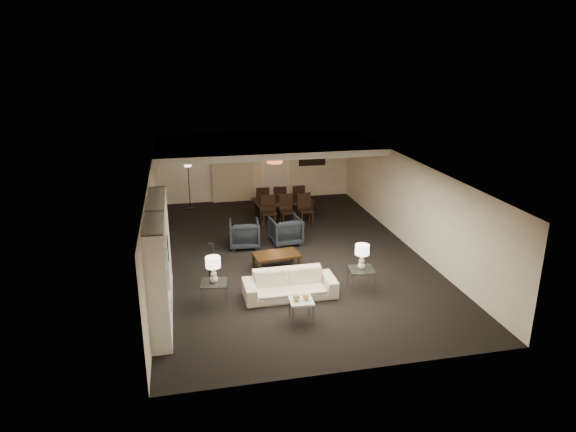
# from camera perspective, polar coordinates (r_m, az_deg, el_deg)

# --- Properties ---
(floor) EXTENTS (11.00, 11.00, 0.00)m
(floor) POSITION_cam_1_polar(r_m,az_deg,el_deg) (14.19, 0.00, -4.22)
(floor) COLOR black
(floor) RESTS_ON ground
(ceiling) EXTENTS (7.00, 11.00, 0.02)m
(ceiling) POSITION_cam_1_polar(r_m,az_deg,el_deg) (13.43, 0.00, 5.68)
(ceiling) COLOR silver
(ceiling) RESTS_ON ground
(wall_back) EXTENTS (7.00, 0.02, 2.50)m
(wall_back) POSITION_cam_1_polar(r_m,az_deg,el_deg) (18.99, -3.51, 5.53)
(wall_back) COLOR beige
(wall_back) RESTS_ON ground
(wall_front) EXTENTS (7.00, 0.02, 2.50)m
(wall_front) POSITION_cam_1_polar(r_m,az_deg,el_deg) (8.87, 7.63, -10.03)
(wall_front) COLOR beige
(wall_front) RESTS_ON ground
(wall_left) EXTENTS (0.02, 11.00, 2.50)m
(wall_left) POSITION_cam_1_polar(r_m,az_deg,el_deg) (13.50, -14.68, -0.38)
(wall_left) COLOR beige
(wall_left) RESTS_ON ground
(wall_right) EXTENTS (0.02, 11.00, 2.50)m
(wall_right) POSITION_cam_1_polar(r_m,az_deg,el_deg) (14.86, 13.31, 1.44)
(wall_right) COLOR beige
(wall_right) RESTS_ON ground
(ceiling_soffit) EXTENTS (7.00, 4.00, 0.20)m
(ceiling_soffit) POSITION_cam_1_polar(r_m,az_deg,el_deg) (16.82, -2.54, 7.88)
(ceiling_soffit) COLOR silver
(ceiling_soffit) RESTS_ON ceiling
(curtains) EXTENTS (1.50, 0.12, 2.40)m
(curtains) POSITION_cam_1_polar(r_m,az_deg,el_deg) (18.81, -6.19, 5.18)
(curtains) COLOR beige
(curtains) RESTS_ON wall_back
(door) EXTENTS (0.90, 0.05, 2.10)m
(door) POSITION_cam_1_polar(r_m,az_deg,el_deg) (19.12, -1.41, 5.03)
(door) COLOR silver
(door) RESTS_ON wall_back
(painting) EXTENTS (0.95, 0.04, 0.65)m
(painting) POSITION_cam_1_polar(r_m,az_deg,el_deg) (19.30, 2.70, 6.66)
(painting) COLOR #142D38
(painting) RESTS_ON wall_back
(media_unit) EXTENTS (0.38, 3.40, 2.35)m
(media_unit) POSITION_cam_1_polar(r_m,az_deg,el_deg) (11.08, -14.09, -4.89)
(media_unit) COLOR white
(media_unit) RESTS_ON wall_left
(pendant_light) EXTENTS (0.52, 0.52, 0.24)m
(pendant_light) POSITION_cam_1_polar(r_m,az_deg,el_deg) (16.97, -1.51, 6.33)
(pendant_light) COLOR #D8591E
(pendant_light) RESTS_ON ceiling_soffit
(sofa) EXTENTS (2.10, 0.83, 0.61)m
(sofa) POSITION_cam_1_polar(r_m,az_deg,el_deg) (11.73, 0.20, -7.63)
(sofa) COLOR beige
(sofa) RESTS_ON floor
(coffee_table) EXTENTS (1.22, 0.81, 0.41)m
(coffee_table) POSITION_cam_1_polar(r_m,az_deg,el_deg) (13.20, -1.29, -5.05)
(coffee_table) COLOR black
(coffee_table) RESTS_ON floor
(armchair_left) EXTENTS (0.90, 0.93, 0.78)m
(armchair_left) POSITION_cam_1_polar(r_m,az_deg,el_deg) (14.60, -4.88, -1.98)
(armchair_left) COLOR black
(armchair_left) RESTS_ON floor
(armchair_right) EXTENTS (0.91, 0.93, 0.78)m
(armchair_right) POSITION_cam_1_polar(r_m,az_deg,el_deg) (14.79, -0.26, -1.65)
(armchair_right) COLOR black
(armchair_right) RESTS_ON floor
(side_table_left) EXTENTS (0.65, 0.65, 0.54)m
(side_table_left) POSITION_cam_1_polar(r_m,az_deg,el_deg) (11.54, -8.17, -8.50)
(side_table_left) COLOR silver
(side_table_left) RESTS_ON floor
(side_table_right) EXTENTS (0.63, 0.63, 0.54)m
(side_table_right) POSITION_cam_1_polar(r_m,az_deg,el_deg) (12.19, 8.09, -6.98)
(side_table_right) COLOR silver
(side_table_right) RESTS_ON floor
(table_lamp_left) EXTENTS (0.33, 0.33, 0.59)m
(table_lamp_left) POSITION_cam_1_polar(r_m,az_deg,el_deg) (11.30, -8.29, -5.94)
(table_lamp_left) COLOR beige
(table_lamp_left) RESTS_ON side_table_left
(table_lamp_right) EXTENTS (0.36, 0.36, 0.59)m
(table_lamp_right) POSITION_cam_1_polar(r_m,az_deg,el_deg) (11.96, 8.21, -4.53)
(table_lamp_right) COLOR #F0E5CA
(table_lamp_right) RESTS_ON side_table_right
(marble_table) EXTENTS (0.50, 0.50, 0.48)m
(marble_table) POSITION_cam_1_polar(r_m,az_deg,el_deg) (10.81, 1.47, -10.44)
(marble_table) COLOR silver
(marble_table) RESTS_ON floor
(gold_gourd_a) EXTENTS (0.15, 0.15, 0.15)m
(gold_gourd_a) POSITION_cam_1_polar(r_m,az_deg,el_deg) (10.64, 0.95, -9.00)
(gold_gourd_a) COLOR #E0BC76
(gold_gourd_a) RESTS_ON marble_table
(gold_gourd_b) EXTENTS (0.13, 0.13, 0.13)m
(gold_gourd_b) POSITION_cam_1_polar(r_m,az_deg,el_deg) (10.68, 2.01, -8.94)
(gold_gourd_b) COLOR #D7B772
(gold_gourd_b) RESTS_ON marble_table
(television) EXTENTS (1.06, 0.14, 0.61)m
(television) POSITION_cam_1_polar(r_m,az_deg,el_deg) (11.61, -13.84, -4.42)
(television) COLOR black
(television) RESTS_ON media_unit
(vase_blue) EXTENTS (0.17, 0.17, 0.17)m
(vase_blue) POSITION_cam_1_polar(r_m,az_deg,el_deg) (10.23, -14.20, -7.08)
(vase_blue) COLOR #222595
(vase_blue) RESTS_ON media_unit
(vase_amber) EXTENTS (0.16, 0.16, 0.16)m
(vase_amber) POSITION_cam_1_polar(r_m,az_deg,el_deg) (10.28, -14.37, -3.94)
(vase_amber) COLOR #B4903C
(vase_amber) RESTS_ON media_unit
(floor_speaker) EXTENTS (0.15, 0.15, 1.04)m
(floor_speaker) POSITION_cam_1_polar(r_m,az_deg,el_deg) (12.38, -8.49, -5.29)
(floor_speaker) COLOR black
(floor_speaker) RESTS_ON floor
(dining_table) EXTENTS (1.99, 1.23, 0.67)m
(dining_table) POSITION_cam_1_polar(r_m,az_deg,el_deg) (16.89, -0.52, 0.72)
(dining_table) COLOR black
(dining_table) RESTS_ON floor
(chair_nl) EXTENTS (0.48, 0.48, 0.99)m
(chair_nl) POSITION_cam_1_polar(r_m,az_deg,el_deg) (16.13, -2.15, 0.45)
(chair_nl) COLOR black
(chair_nl) RESTS_ON floor
(chair_nm) EXTENTS (0.48, 0.48, 0.99)m
(chair_nm) POSITION_cam_1_polar(r_m,az_deg,el_deg) (16.23, -0.06, 0.59)
(chair_nm) COLOR black
(chair_nm) RESTS_ON floor
(chair_nr) EXTENTS (0.48, 0.48, 0.99)m
(chair_nr) POSITION_cam_1_polar(r_m,az_deg,el_deg) (16.37, 1.99, 0.73)
(chair_nr) COLOR black
(chair_nr) RESTS_ON floor
(chair_fl) EXTENTS (0.47, 0.47, 0.99)m
(chair_fl) POSITION_cam_1_polar(r_m,az_deg,el_deg) (17.35, -2.90, 1.74)
(chair_fl) COLOR black
(chair_fl) RESTS_ON floor
(chair_fm) EXTENTS (0.50, 0.50, 0.99)m
(chair_fm) POSITION_cam_1_polar(r_m,az_deg,el_deg) (17.45, -0.96, 1.86)
(chair_fm) COLOR black
(chair_fm) RESTS_ON floor
(chair_fr) EXTENTS (0.52, 0.52, 0.99)m
(chair_fr) POSITION_cam_1_polar(r_m,az_deg,el_deg) (17.57, 0.96, 1.98)
(chair_fr) COLOR black
(chair_fr) RESTS_ON floor
(floor_lamp) EXTENTS (0.29, 0.29, 1.75)m
(floor_lamp) POSITION_cam_1_polar(r_m,az_deg,el_deg) (18.22, -10.95, 3.46)
(floor_lamp) COLOR black
(floor_lamp) RESTS_ON floor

